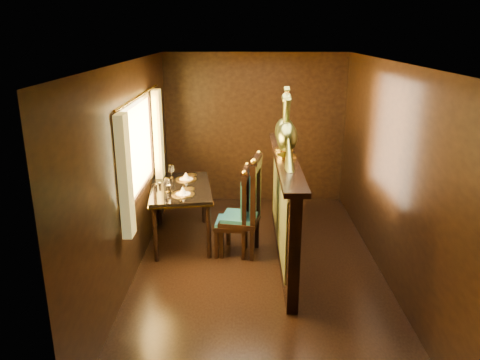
% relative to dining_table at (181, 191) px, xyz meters
% --- Properties ---
extents(ground, '(5.00, 5.00, 0.00)m').
position_rel_dining_table_xyz_m(ground, '(1.05, -0.82, -0.72)').
color(ground, black).
rests_on(ground, ground).
extents(room_shell, '(3.04, 5.04, 2.52)m').
position_rel_dining_table_xyz_m(room_shell, '(0.97, -0.81, 0.86)').
color(room_shell, black).
rests_on(room_shell, ground).
extents(partition, '(0.26, 2.70, 1.36)m').
position_rel_dining_table_xyz_m(partition, '(1.37, -0.52, -0.01)').
color(partition, black).
rests_on(partition, ground).
extents(dining_table, '(0.99, 1.44, 0.99)m').
position_rel_dining_table_xyz_m(dining_table, '(0.00, 0.00, 0.00)').
color(dining_table, black).
rests_on(dining_table, ground).
extents(chair_left, '(0.57, 0.59, 1.36)m').
position_rel_dining_table_xyz_m(chair_left, '(0.94, -0.42, -0.01)').
color(chair_left, black).
rests_on(chair_left, ground).
extents(chair_right, '(0.47, 0.49, 1.21)m').
position_rel_dining_table_xyz_m(chair_right, '(0.82, -0.42, -0.09)').
color(chair_right, black).
rests_on(chair_right, ground).
extents(peacock_left, '(0.26, 0.70, 0.83)m').
position_rel_dining_table_xyz_m(peacock_left, '(1.38, -0.60, 1.05)').
color(peacock_left, '#174631').
rests_on(peacock_left, partition).
extents(peacock_right, '(0.26, 0.69, 0.82)m').
position_rel_dining_table_xyz_m(peacock_right, '(1.38, -0.26, 1.05)').
color(peacock_right, '#174631').
rests_on(peacock_right, partition).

